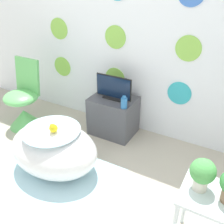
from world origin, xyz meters
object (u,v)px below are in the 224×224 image
object	(u,v)px
tv	(113,89)
vase	(124,103)
chair	(24,107)
potted_plant_left	(203,173)
bathtub	(54,149)

from	to	relation	value
tv	vase	distance (m)	0.27
chair	tv	bearing A→B (deg)	21.23
vase	tv	bearing A→B (deg)	145.11
vase	potted_plant_left	size ratio (longest dim) A/B	0.60
potted_plant_left	vase	bearing A→B (deg)	138.97
chair	potted_plant_left	bearing A→B (deg)	-14.85
chair	bathtub	bearing A→B (deg)	-27.63
tv	potted_plant_left	world-z (taller)	potted_plant_left
chair	tv	world-z (taller)	chair
bathtub	vase	size ratio (longest dim) A/B	6.49
tv	chair	bearing A→B (deg)	-158.77
tv	potted_plant_left	distance (m)	1.59
vase	chair	bearing A→B (deg)	-168.24
tv	vase	size ratio (longest dim) A/B	3.13
potted_plant_left	chair	bearing A→B (deg)	165.15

